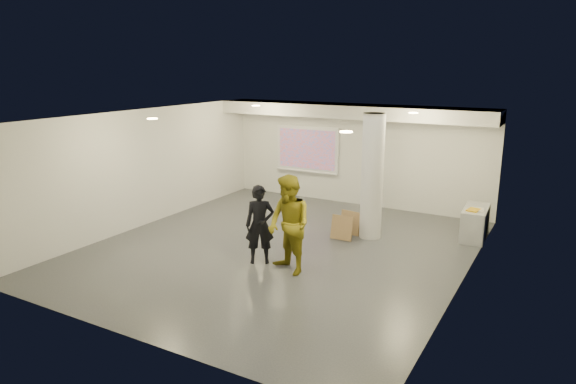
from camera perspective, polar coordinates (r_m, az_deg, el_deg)
The scene contains 20 objects.
floor at distance 11.76m, azimuth -0.96°, elevation -6.33°, with size 8.00×9.00×0.01m, color #35383C.
ceiling at distance 11.08m, azimuth -1.03°, elevation 8.37°, with size 8.00×9.00×0.01m, color white.
wall_back at distance 15.30m, azimuth 7.58°, elevation 4.15°, with size 8.00×0.01×3.00m, color silver.
wall_front at distance 7.94m, azimuth -17.73°, elevation -5.71°, with size 8.00×0.01×3.00m, color silver.
wall_left at distance 13.75m, azimuth -15.55°, elevation 2.64°, with size 0.01×9.00×3.00m, color silver.
wall_right at distance 9.98m, azimuth 19.24°, elevation -1.82°, with size 0.01×9.00×3.00m, color silver.
soffit_band at distance 14.63m, azimuth 6.93°, elevation 8.93°, with size 8.00×1.10×0.36m, color silver.
downlight_nw at distance 14.36m, azimuth -3.59°, elevation 9.55°, with size 0.22×0.22×0.02m, color #FFD78D.
downlight_ne at distance 12.53m, azimuth 13.76°, elevation 8.54°, with size 0.22×0.22×0.02m, color #FFD78D.
downlight_sw at distance 11.23m, azimuth -14.85°, elevation 7.88°, with size 0.22×0.22×0.02m, color #FFD78D.
downlight_se at distance 8.77m, azimuth 6.49°, elevation 6.66°, with size 0.22×0.22×0.02m, color #FFD78D.
column at distance 12.30m, azimuth 9.33°, elevation 1.67°, with size 0.52×0.52×3.00m, color silver.
projection_screen at distance 15.91m, azimuth 2.15°, elevation 4.73°, with size 2.10×0.13×1.42m.
credenza at distance 13.17m, azimuth 20.06°, elevation -3.24°, with size 0.54×1.29×0.75m, color #999C9E.
papers_stack at distance 12.88m, azimuth 20.33°, elevation -1.84°, with size 0.28×0.36×0.02m, color white.
postit_pad at distance 12.79m, azimuth 19.91°, elevation -1.88°, with size 0.25×0.34×0.03m, color gold.
cardboard_back at distance 12.76m, azimuth 6.92°, elevation -3.40°, with size 0.53×0.05×0.58m, color olive.
cardboard_front at distance 12.35m, azimuth 6.00°, elevation -3.97°, with size 0.53×0.05×0.59m, color olive.
woman at distance 10.74m, azimuth -3.15°, elevation -3.64°, with size 0.61×0.40×1.67m, color black.
man at distance 10.17m, azimuth 0.12°, elevation -3.69°, with size 0.97×0.76×2.00m, color olive.
Camera 1 is at (5.58, -9.51, 4.08)m, focal length 32.00 mm.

